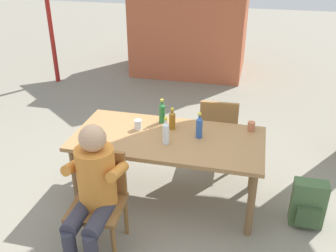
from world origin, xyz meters
The scene contains 12 objects.
ground_plane centered at (0.00, 0.00, 0.00)m, with size 24.00×24.00×0.00m, color gray.
dining_table centered at (0.00, 0.00, 0.64)m, with size 1.86×0.89×0.72m.
chair_near_left centered at (-0.42, -0.74, 0.49)m, with size 0.47×0.47×0.87m.
chair_far_right centered at (0.42, 0.74, 0.49)m, with size 0.46×0.46×0.87m.
person_in_white_shirt centered at (-0.42, -0.85, 0.66)m, with size 0.47×0.61×1.18m.
bottle_clear centered at (0.01, -0.13, 0.84)m, with size 0.06×0.06×0.27m.
bottle_amber centered at (0.00, 0.18, 0.82)m, with size 0.06×0.06×0.23m.
bottle_blue centered at (0.29, 0.07, 0.84)m, with size 0.06×0.06×0.26m.
bottle_green centered at (-0.14, 0.30, 0.84)m, with size 0.06×0.06×0.26m.
cup_white centered at (-0.33, 0.09, 0.77)m, with size 0.07×0.07×0.10m, color white.
cup_terracotta centered at (0.78, 0.33, 0.77)m, with size 0.07×0.07×0.10m, color #BC6B47.
backpack_by_near_side centered at (1.38, -0.09, 0.22)m, with size 0.31×0.21×0.47m.
Camera 1 is at (0.75, -3.11, 2.47)m, focal length 40.04 mm.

